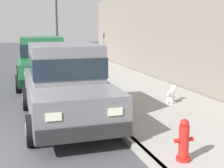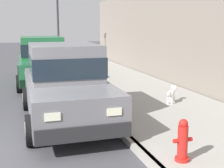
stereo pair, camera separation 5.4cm
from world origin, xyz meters
name	(u,v)px [view 2 (the right image)]	position (x,y,z in m)	size (l,w,h in m)	color
curb	(131,142)	(3.20, 0.00, 0.07)	(0.16, 64.00, 0.14)	gray
sidewalk	(208,133)	(5.00, 0.00, 0.07)	(3.60, 64.00, 0.14)	#99968E
car_grey_sedan	(65,82)	(2.22, 2.00, 0.98)	(2.07, 4.62, 1.92)	slate
car_green_sedan	(42,60)	(2.12, 7.20, 0.98)	(2.13, 4.65, 1.92)	#23663D
dog_white	(172,93)	(5.39, 2.40, 0.43)	(0.55, 0.59, 0.49)	white
fire_hydrant	(183,142)	(3.65, -1.21, 0.48)	(0.34, 0.24, 0.72)	red
street_lamp	(58,16)	(3.55, 12.86, 2.91)	(0.36, 0.36, 4.42)	#2D2D33
building_facade	(172,35)	(7.10, 5.71, 1.98)	(0.50, 20.00, 3.96)	slate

